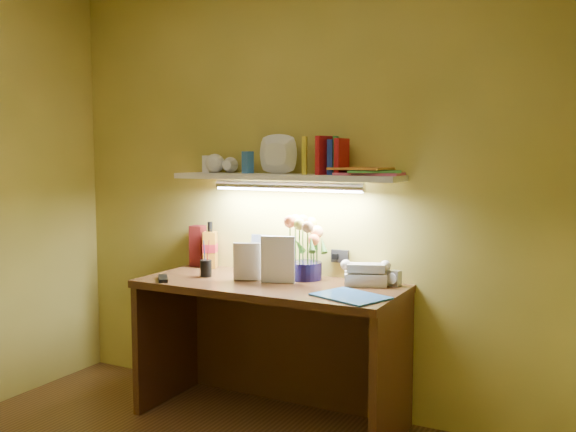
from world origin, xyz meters
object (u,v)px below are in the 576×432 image
object	(u,v)px
flower_bouquet	(305,249)
whisky_bottle	(210,245)
desk_clock	(393,278)
telephone	(366,272)
desk	(270,352)

from	to	relation	value
flower_bouquet	whisky_bottle	bearing A→B (deg)	175.11
desk_clock	whisky_bottle	xyz separation A→B (m)	(-1.13, 0.00, 0.10)
flower_bouquet	telephone	bearing A→B (deg)	2.21
desk	whisky_bottle	size ratio (longest dim) A/B	5.09
flower_bouquet	desk_clock	xyz separation A→B (m)	(0.48, 0.05, -0.12)
telephone	whisky_bottle	size ratio (longest dim) A/B	0.78
desk	flower_bouquet	size ratio (longest dim) A/B	4.27
desk	telephone	distance (m)	0.67
desk	whisky_bottle	distance (m)	0.77
desk	flower_bouquet	distance (m)	0.58
telephone	desk_clock	world-z (taller)	telephone
telephone	whisky_bottle	world-z (taller)	whisky_bottle
flower_bouquet	whisky_bottle	distance (m)	0.65
whisky_bottle	telephone	bearing A→B (deg)	-2.44
desk	desk_clock	distance (m)	0.76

